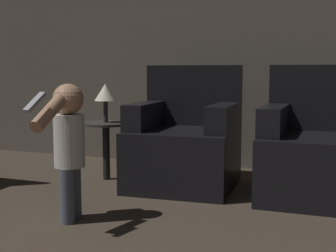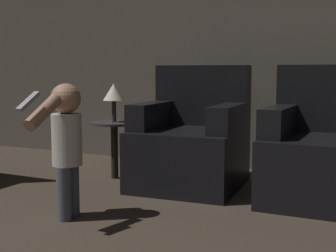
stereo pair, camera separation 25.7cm
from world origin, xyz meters
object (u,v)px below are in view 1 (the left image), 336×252
object	(u,v)px
armchair_right	(319,151)
person_toddler	(68,141)
armchair_left	(185,143)
lamp	(105,93)

from	to	relation	value
armchair_right	person_toddler	xyz separation A→B (m)	(-1.37, -1.10, 0.15)
armchair_right	armchair_left	bearing A→B (deg)	179.31
armchair_right	lamp	size ratio (longest dim) A/B	2.97
armchair_right	person_toddler	size ratio (longest dim) A/B	1.14
person_toddler	lamp	distance (m)	1.12
person_toddler	armchair_left	bearing A→B (deg)	-28.31
armchair_right	lamp	bearing A→B (deg)	-178.94
armchair_left	armchair_right	size ratio (longest dim) A/B	1.00
armchair_right	lamp	world-z (taller)	armchair_right
armchair_right	lamp	xyz separation A→B (m)	(-1.68, -0.05, 0.39)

